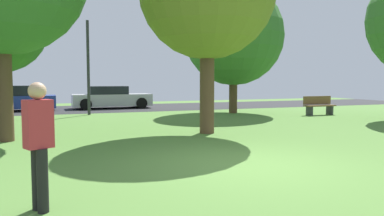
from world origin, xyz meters
The scene contains 8 objects.
ground_plane centered at (0.00, 0.00, 0.00)m, with size 44.00×44.00×0.00m, color #547F38.
road_strip centered at (0.00, 16.00, 0.00)m, with size 44.00×6.40×0.01m, color #28282B.
birch_tree_lone centered at (5.15, 10.59, 3.91)m, with size 5.03×5.03×6.44m.
person_thrower centered at (-3.81, -1.26, 0.90)m, with size 0.38×0.33×1.63m.
parked_car_blue centered at (-5.41, 15.96, 0.63)m, with size 4.26×1.97×1.37m.
parked_car_silver centered at (-0.13, 16.05, 0.61)m, with size 4.54×1.97×1.32m.
park_bench centered at (8.45, 8.08, 0.46)m, with size 1.60×0.45×0.90m.
street_lamp_post centered at (-1.81, 12.20, 2.25)m, with size 0.14×0.14×4.50m, color #2D2D33.
Camera 1 is at (-3.70, -6.26, 1.65)m, focal length 34.82 mm.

